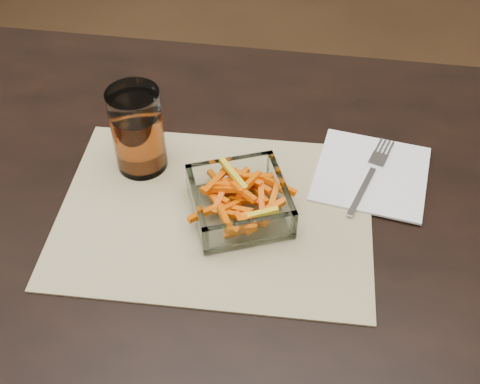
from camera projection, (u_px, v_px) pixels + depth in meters
The scene contains 6 objects.
dining_table at pixel (269, 265), 0.92m from camera, with size 1.60×0.90×0.75m.
placemat at pixel (215, 212), 0.87m from camera, with size 0.45×0.33×0.00m, color tan.
glass_bowl at pixel (240, 203), 0.85m from camera, with size 0.17×0.17×0.05m.
tumbler at pixel (138, 133), 0.90m from camera, with size 0.08×0.08×0.14m.
napkin at pixel (371, 174), 0.92m from camera, with size 0.17×0.17×0.00m, color white.
fork at pixel (371, 173), 0.92m from camera, with size 0.07×0.18×0.00m.
Camera 1 is at (0.04, -0.55, 1.40)m, focal length 45.00 mm.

